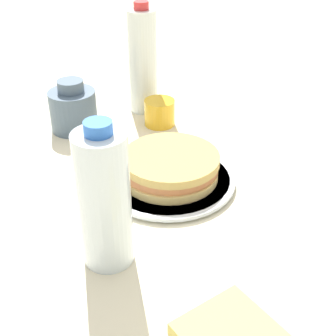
% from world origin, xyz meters
% --- Properties ---
extents(ground_plane, '(4.00, 4.00, 0.00)m').
position_xyz_m(ground_plane, '(0.00, 0.00, 0.00)').
color(ground_plane, beige).
extents(plate, '(0.25, 0.25, 0.01)m').
position_xyz_m(plate, '(-0.03, 0.01, 0.01)').
color(plate, silver).
rests_on(plate, ground_plane).
extents(pancake_stack, '(0.18, 0.19, 0.05)m').
position_xyz_m(pancake_stack, '(-0.02, 0.02, 0.04)').
color(pancake_stack, tan).
rests_on(pancake_stack, plate).
extents(juice_glass, '(0.07, 0.07, 0.06)m').
position_xyz_m(juice_glass, '(0.00, 0.26, 0.03)').
color(juice_glass, yellow).
rests_on(juice_glass, ground_plane).
extents(cream_jug, '(0.11, 0.11, 0.12)m').
position_xyz_m(cream_jug, '(-0.19, 0.27, 0.05)').
color(cream_jug, '#4C6075').
rests_on(cream_jug, ground_plane).
extents(water_bottle_near, '(0.07, 0.07, 0.26)m').
position_xyz_m(water_bottle_near, '(-0.02, 0.34, 0.12)').
color(water_bottle_near, silver).
rests_on(water_bottle_near, ground_plane).
extents(water_bottle_mid, '(0.08, 0.08, 0.23)m').
position_xyz_m(water_bottle_mid, '(-0.15, -0.17, 0.11)').
color(water_bottle_mid, silver).
rests_on(water_bottle_mid, ground_plane).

